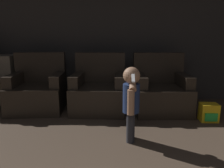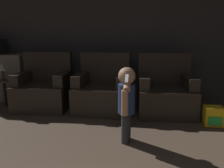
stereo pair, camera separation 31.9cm
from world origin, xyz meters
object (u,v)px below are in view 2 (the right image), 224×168
object	(u,v)px
toy_backpack	(213,116)
person_toddler	(126,99)
armchair_left	(44,89)
armchair_middle	(103,91)
armchair_right	(165,93)
lamp	(2,67)

from	to	relation	value
toy_backpack	person_toddler	bearing A→B (deg)	-150.65
person_toddler	toy_backpack	xyz separation A→B (m)	(1.24, 0.70, -0.41)
armchair_left	armchair_middle	xyz separation A→B (m)	(1.09, 0.00, 0.00)
armchair_middle	person_toddler	xyz separation A→B (m)	(0.51, -1.18, 0.21)
armchair_middle	armchair_right	size ratio (longest dim) A/B	1.00
toy_backpack	lamp	size ratio (longest dim) A/B	0.87
armchair_right	toy_backpack	world-z (taller)	armchair_right
toy_backpack	armchair_left	bearing A→B (deg)	170.37
person_toddler	armchair_right	bearing A→B (deg)	158.40
person_toddler	lamp	bearing A→B (deg)	-110.90
person_toddler	toy_backpack	bearing A→B (deg)	123.80
person_toddler	toy_backpack	world-z (taller)	person_toddler
armchair_middle	toy_backpack	size ratio (longest dim) A/B	3.60
armchair_left	toy_backpack	distance (m)	2.88
lamp	armchair_right	bearing A→B (deg)	1.13
lamp	armchair_left	bearing A→B (deg)	4.31
armchair_left	armchair_right	world-z (taller)	same
armchair_left	armchair_right	distance (m)	2.17
armchair_right	lamp	size ratio (longest dim) A/B	3.14
armchair_right	person_toddler	world-z (taller)	armchair_right
toy_backpack	lamp	xyz separation A→B (m)	(-3.60, 0.42, 0.60)
armchair_left	toy_backpack	world-z (taller)	armchair_left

